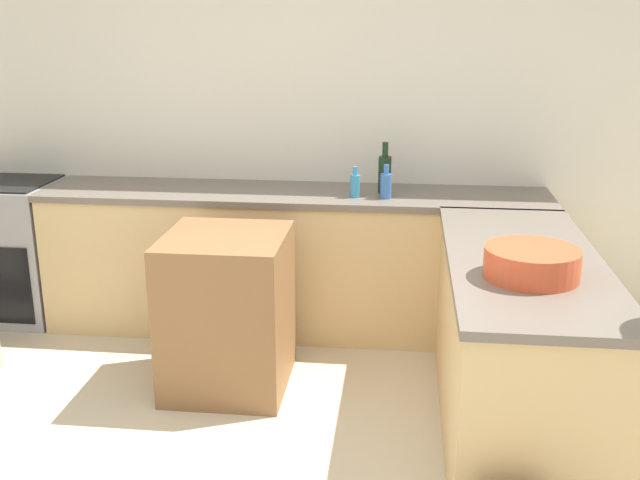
{
  "coord_description": "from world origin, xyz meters",
  "views": [
    {
      "loc": [
        0.67,
        -2.47,
        1.97
      ],
      "look_at": [
        0.3,
        0.83,
        0.95
      ],
      "focal_mm": 42.0,
      "sensor_mm": 36.0,
      "label": 1
    }
  ],
  "objects_px": {
    "range_oven": "(14,250)",
    "island_table": "(228,311)",
    "dish_soap_bottle": "(355,185)",
    "water_bottle_blue": "(386,185)",
    "wine_bottle_dark": "(385,173)",
    "mixing_bowl": "(532,263)"
  },
  "relations": [
    {
      "from": "dish_soap_bottle",
      "to": "water_bottle_blue",
      "type": "height_order",
      "value": "water_bottle_blue"
    },
    {
      "from": "mixing_bowl",
      "to": "water_bottle_blue",
      "type": "bearing_deg",
      "value": 115.78
    },
    {
      "from": "mixing_bowl",
      "to": "range_oven",
      "type": "bearing_deg",
      "value": 155.03
    },
    {
      "from": "range_oven",
      "to": "island_table",
      "type": "relative_size",
      "value": 1.07
    },
    {
      "from": "range_oven",
      "to": "dish_soap_bottle",
      "type": "xyz_separation_m",
      "value": [
        2.27,
        -0.1,
        0.52
      ]
    },
    {
      "from": "water_bottle_blue",
      "to": "range_oven",
      "type": "bearing_deg",
      "value": 177.36
    },
    {
      "from": "dish_soap_bottle",
      "to": "water_bottle_blue",
      "type": "bearing_deg",
      "value": -2.7
    },
    {
      "from": "range_oven",
      "to": "mixing_bowl",
      "type": "relative_size",
      "value": 2.33
    },
    {
      "from": "island_table",
      "to": "wine_bottle_dark",
      "type": "relative_size",
      "value": 2.73
    },
    {
      "from": "mixing_bowl",
      "to": "water_bottle_blue",
      "type": "height_order",
      "value": "water_bottle_blue"
    },
    {
      "from": "range_oven",
      "to": "wine_bottle_dark",
      "type": "height_order",
      "value": "wine_bottle_dark"
    },
    {
      "from": "island_table",
      "to": "mixing_bowl",
      "type": "distance_m",
      "value": 1.68
    },
    {
      "from": "dish_soap_bottle",
      "to": "water_bottle_blue",
      "type": "xyz_separation_m",
      "value": [
        0.18,
        -0.01,
        0.01
      ]
    },
    {
      "from": "island_table",
      "to": "water_bottle_blue",
      "type": "distance_m",
      "value": 1.21
    },
    {
      "from": "water_bottle_blue",
      "to": "dish_soap_bottle",
      "type": "bearing_deg",
      "value": 177.3
    },
    {
      "from": "mixing_bowl",
      "to": "dish_soap_bottle",
      "type": "xyz_separation_m",
      "value": [
        -0.83,
        1.34,
        0.01
      ]
    },
    {
      "from": "island_table",
      "to": "mixing_bowl",
      "type": "bearing_deg",
      "value": -23.41
    },
    {
      "from": "range_oven",
      "to": "island_table",
      "type": "height_order",
      "value": "range_oven"
    },
    {
      "from": "wine_bottle_dark",
      "to": "water_bottle_blue",
      "type": "height_order",
      "value": "wine_bottle_dark"
    },
    {
      "from": "range_oven",
      "to": "dish_soap_bottle",
      "type": "distance_m",
      "value": 2.33
    },
    {
      "from": "island_table",
      "to": "water_bottle_blue",
      "type": "bearing_deg",
      "value": 40.56
    },
    {
      "from": "island_table",
      "to": "wine_bottle_dark",
      "type": "distance_m",
      "value": 1.31
    }
  ]
}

